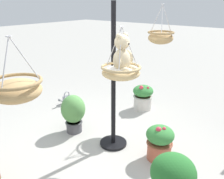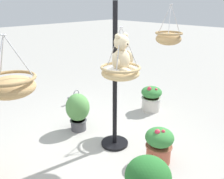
% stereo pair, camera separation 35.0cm
% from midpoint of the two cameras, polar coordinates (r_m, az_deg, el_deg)
% --- Properties ---
extents(ground_plane, '(40.00, 40.00, 0.00)m').
position_cam_midpoint_polar(ground_plane, '(4.01, -3.77, -13.91)').
color(ground_plane, '#ADAAA3').
extents(display_pole_central, '(0.44, 0.44, 2.29)m').
position_cam_midpoint_polar(display_pole_central, '(3.82, -2.31, -3.79)').
color(display_pole_central, black).
rests_on(display_pole_central, ground).
extents(hanging_basket_with_teddy, '(0.55, 0.55, 0.71)m').
position_cam_midpoint_polar(hanging_basket_with_teddy, '(3.35, -0.89, 4.15)').
color(hanging_basket_with_teddy, tan).
extents(teddy_bear, '(0.36, 0.32, 0.52)m').
position_cam_midpoint_polar(teddy_bear, '(3.28, -0.58, 7.86)').
color(teddy_bear, beige).
extents(hanging_basket_left_high, '(0.48, 0.48, 0.70)m').
position_cam_midpoint_polar(hanging_basket_left_high, '(4.56, 9.08, 11.94)').
color(hanging_basket_left_high, tan).
extents(hanging_basket_right_low, '(0.54, 0.54, 0.66)m').
position_cam_midpoint_polar(hanging_basket_right_low, '(2.72, -24.89, 0.01)').
color(hanging_basket_right_low, tan).
extents(potted_plant_fern_front, '(0.43, 0.43, 0.57)m').
position_cam_midpoint_polar(potted_plant_fern_front, '(5.30, 5.34, -1.67)').
color(potted_plant_fern_front, beige).
rests_on(potted_plant_fern_front, ground).
extents(potted_plant_flowering_red, '(0.43, 0.43, 0.70)m').
position_cam_midpoint_polar(potted_plant_flowering_red, '(4.41, -11.26, -5.17)').
color(potted_plant_flowering_red, '#4C4C51').
rests_on(potted_plant_flowering_red, ground).
extents(potted_plant_tall_leafy, '(0.41, 0.41, 0.56)m').
position_cam_midpoint_polar(potted_plant_tall_leafy, '(3.70, 8.34, -12.00)').
color(potted_plant_tall_leafy, '#AD563D').
rests_on(potted_plant_tall_leafy, ground).
extents(watering_can, '(0.35, 0.20, 0.30)m').
position_cam_midpoint_polar(watering_can, '(5.72, -12.24, -2.37)').
color(watering_can, gray).
rests_on(watering_can, ground).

